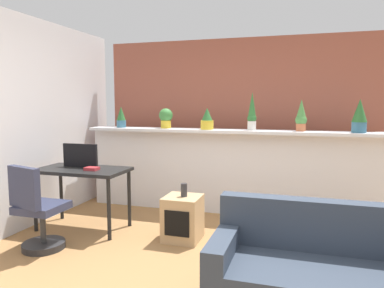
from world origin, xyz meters
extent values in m
plane|color=#9E7042|center=(0.00, 0.00, 0.00)|extent=(12.00, 12.00, 0.00)
cube|color=silver|center=(0.00, 2.00, 0.57)|extent=(4.17, 0.16, 1.14)
cube|color=silver|center=(0.00, 1.96, 1.16)|extent=(4.17, 0.40, 0.04)
cube|color=#9E5442|center=(0.00, 2.60, 1.25)|extent=(4.17, 0.10, 2.50)
cube|color=silver|center=(-2.33, 0.40, 1.30)|extent=(0.12, 4.40, 2.60)
cylinder|color=#386B84|center=(-1.64, 1.94, 1.23)|extent=(0.14, 0.14, 0.11)
cone|color=#2D7033|center=(-1.64, 1.94, 1.39)|extent=(0.13, 0.13, 0.21)
cylinder|color=gold|center=(-0.95, 1.99, 1.23)|extent=(0.15, 0.15, 0.11)
sphere|color=#3D843D|center=(-0.95, 1.99, 1.36)|extent=(0.20, 0.20, 0.20)
cylinder|color=gold|center=(-0.32, 1.92, 1.24)|extent=(0.18, 0.18, 0.12)
cone|color=#2D7033|center=(-0.32, 1.92, 1.39)|extent=(0.15, 0.15, 0.17)
cylinder|color=silver|center=(0.29, 1.95, 1.24)|extent=(0.11, 0.11, 0.12)
sphere|color=#2D7033|center=(0.29, 1.95, 1.34)|extent=(0.12, 0.12, 0.12)
cone|color=#2D7033|center=(0.29, 1.95, 1.53)|extent=(0.10, 0.10, 0.33)
cylinder|color=#C66B42|center=(0.92, 1.99, 1.23)|extent=(0.12, 0.12, 0.10)
sphere|color=#4C9347|center=(0.92, 1.99, 1.32)|extent=(0.15, 0.15, 0.15)
cone|color=#4C9347|center=(0.92, 1.99, 1.47)|extent=(0.12, 0.12, 0.24)
cylinder|color=#386B84|center=(1.60, 1.93, 1.24)|extent=(0.17, 0.17, 0.13)
cone|color=#2D7033|center=(1.60, 1.93, 1.45)|extent=(0.18, 0.18, 0.28)
cylinder|color=black|center=(-2.10, 0.59, 0.35)|extent=(0.04, 0.04, 0.71)
cylinder|color=black|center=(-1.10, 0.59, 0.35)|extent=(0.04, 0.04, 0.71)
cylinder|color=black|center=(-2.10, 1.09, 0.35)|extent=(0.04, 0.04, 0.71)
cylinder|color=black|center=(-1.10, 1.09, 0.35)|extent=(0.04, 0.04, 0.71)
cube|color=black|center=(-1.60, 0.84, 0.73)|extent=(1.10, 0.60, 0.04)
cube|color=black|center=(-1.67, 0.92, 0.90)|extent=(0.47, 0.04, 0.29)
cylinder|color=#262628|center=(-1.65, 0.16, 0.04)|extent=(0.44, 0.44, 0.07)
cylinder|color=#333333|center=(-1.65, 0.16, 0.24)|extent=(0.06, 0.06, 0.34)
cube|color=#2D334C|center=(-1.65, 0.16, 0.45)|extent=(0.44, 0.44, 0.08)
cube|color=#2D334C|center=(-1.70, -0.02, 0.70)|extent=(0.44, 0.19, 0.42)
cube|color=tan|center=(-0.31, 0.84, 0.25)|extent=(0.40, 0.40, 0.50)
cube|color=black|center=(-0.31, 0.65, 0.25)|extent=(0.28, 0.04, 0.28)
cylinder|color=#2D2D33|center=(-0.30, 0.85, 0.57)|extent=(0.07, 0.07, 0.15)
cube|color=#B22D33|center=(-1.43, 0.78, 0.77)|extent=(0.15, 0.12, 0.04)
cube|color=#333D4C|center=(1.11, -0.05, 0.60)|extent=(1.56, 0.16, 0.40)
cube|color=#333D4C|center=(0.41, -0.35, 0.48)|extent=(0.16, 0.76, 0.16)
camera|label=1|loc=(0.97, -2.97, 1.55)|focal=34.41mm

